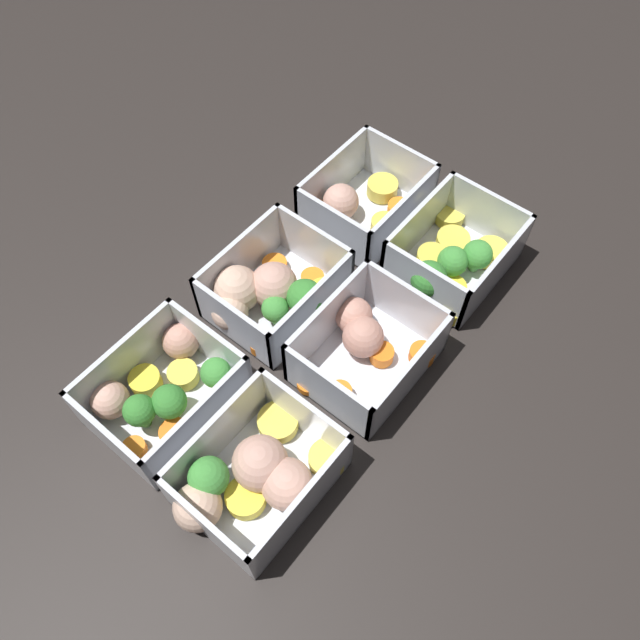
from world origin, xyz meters
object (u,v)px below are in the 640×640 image
at_px(container_far_left, 452,259).
at_px(container_far_right, 254,476).
at_px(container_near_left, 362,203).
at_px(container_near_right, 164,390).
at_px(container_near_center, 268,293).
at_px(container_far_center, 365,344).

xyz_separation_m(container_far_left, container_far_right, (0.31, -0.00, 0.00)).
bearing_deg(container_near_left, container_near_right, -0.25).
relative_size(container_near_left, container_far_left, 0.87).
bearing_deg(container_near_left, container_near_center, 0.35).
bearing_deg(container_far_center, container_near_right, -36.04).
relative_size(container_near_left, container_near_right, 0.95).
distance_m(container_near_left, container_far_center, 0.19).
relative_size(container_near_center, container_far_right, 0.86).
bearing_deg(container_far_center, container_near_center, -82.31).
bearing_deg(container_far_left, container_far_center, -3.78).
relative_size(container_near_right, container_far_left, 0.91).
bearing_deg(container_near_center, container_near_right, -0.93).
height_order(container_far_left, container_far_right, same).
height_order(container_near_center, container_far_right, same).
bearing_deg(container_far_center, container_far_left, 176.22).
bearing_deg(container_near_center, container_far_left, 142.28).
relative_size(container_near_right, container_far_center, 1.03).
distance_m(container_near_right, container_far_left, 0.33).
distance_m(container_far_left, container_far_center, 0.14).
bearing_deg(container_far_left, container_near_center, -37.72).
bearing_deg(container_near_left, container_far_center, 37.83).
bearing_deg(container_far_left, container_far_right, -0.69).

